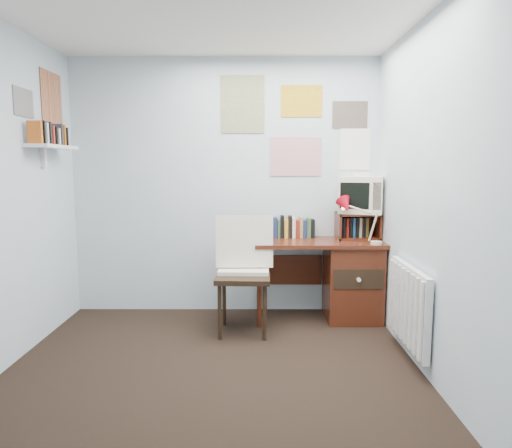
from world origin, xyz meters
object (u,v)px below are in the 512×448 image
(desk_chair, at_px, (243,277))
(wall_shelf, at_px, (52,147))
(desk, at_px, (346,277))
(desk_lamp, at_px, (377,224))
(tv_riser, at_px, (357,226))
(crt_tv, at_px, (361,193))
(radiator, at_px, (409,305))

(desk_chair, relative_size, wall_shelf, 1.61)
(desk, distance_m, desk_lamp, 0.62)
(desk_chair, bearing_deg, desk_lamp, 9.65)
(desk, bearing_deg, tv_riser, 42.96)
(tv_riser, xyz_separation_m, crt_tv, (0.03, 0.02, 0.32))
(desk_chair, height_order, radiator, desk_chair)
(radiator, bearing_deg, desk, 107.24)
(wall_shelf, bearing_deg, crt_tv, 10.61)
(tv_riser, bearing_deg, radiator, -80.72)
(desk_chair, height_order, desk_lamp, desk_lamp)
(desk_lamp, relative_size, tv_riser, 0.94)
(desk_chair, bearing_deg, tv_riser, 25.94)
(desk_chair, xyz_separation_m, tv_riser, (1.09, 0.49, 0.39))
(desk_chair, relative_size, desk_lamp, 2.66)
(tv_riser, bearing_deg, desk, -137.04)
(desk, height_order, radiator, desk)
(desk, relative_size, tv_riser, 3.00)
(radiator, distance_m, wall_shelf, 3.15)
(desk, height_order, wall_shelf, wall_shelf)
(desk, height_order, desk_chair, desk_chair)
(desk, relative_size, radiator, 1.50)
(radiator, relative_size, wall_shelf, 1.29)
(desk, distance_m, radiator, 0.97)
(desk_chair, height_order, wall_shelf, wall_shelf)
(tv_riser, bearing_deg, crt_tv, 32.43)
(crt_tv, xyz_separation_m, radiator, (0.14, -1.06, -0.78))
(tv_riser, bearing_deg, desk_chair, -155.99)
(crt_tv, xyz_separation_m, wall_shelf, (-2.72, -0.51, 0.42))
(desk_chair, height_order, tv_riser, tv_riser)
(desk_lamp, bearing_deg, tv_riser, 113.64)
(desk, bearing_deg, desk_lamp, -44.22)
(desk, xyz_separation_m, crt_tv, (0.15, 0.13, 0.80))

